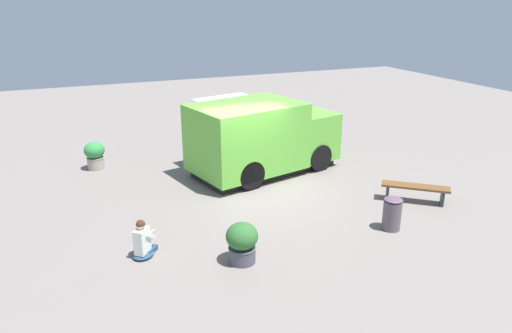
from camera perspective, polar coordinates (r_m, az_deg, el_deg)
name	(u,v)px	position (r m, az deg, el deg)	size (l,w,h in m)	color
ground_plane	(254,189)	(13.94, -0.25, -2.74)	(40.00, 40.00, 0.00)	gray
food_truck	(261,139)	(15.00, 0.65, 3.31)	(5.05, 3.39, 2.28)	#65BE3D
person_customer	(143,242)	(10.65, -13.41, -8.80)	(0.70, 0.76, 0.87)	navy
planter_flowering_near	(95,154)	(16.29, -18.80, 1.38)	(0.65, 0.65, 0.92)	#9F9787
planter_flowering_far	(242,242)	(10.08, -1.69, -9.02)	(0.68, 0.68, 0.90)	#4D4D59
plaza_bench	(415,189)	(13.68, 18.57, -2.62)	(1.63, 1.46, 0.48)	brown
trash_bin	(392,213)	(11.91, 16.02, -5.43)	(0.45, 0.45, 0.82)	#585059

